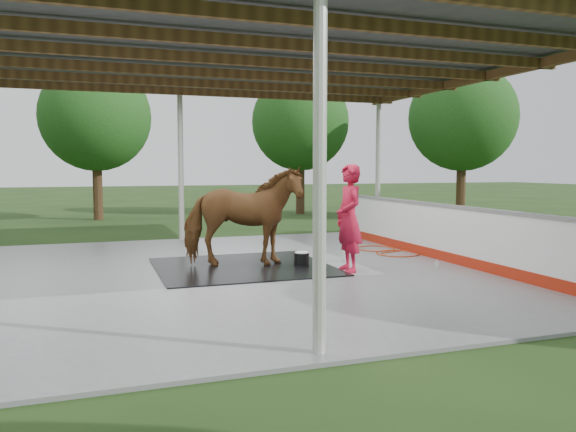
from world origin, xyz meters
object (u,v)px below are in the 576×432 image
object	(u,v)px
horse	(243,217)
handler	(349,218)
wash_bucket	(302,259)
dasher_board	(438,233)

from	to	relation	value
horse	handler	xyz separation A→B (m)	(1.72, -1.04, 0.01)
horse	wash_bucket	distance (m)	1.40
handler	wash_bucket	world-z (taller)	handler
horse	handler	size ratio (longest dim) A/B	1.14
dasher_board	wash_bucket	distance (m)	3.03
handler	wash_bucket	bearing A→B (deg)	-138.46
wash_bucket	dasher_board	bearing A→B (deg)	-1.28
dasher_board	handler	distance (m)	2.51
dasher_board	handler	world-z (taller)	handler
dasher_board	horse	xyz separation A→B (m)	(-4.09, 0.34, 0.42)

